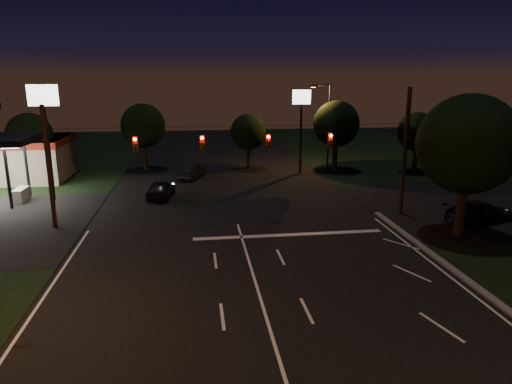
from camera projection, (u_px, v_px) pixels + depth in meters
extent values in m
plane|color=black|center=(273.00, 340.00, 17.28)|extent=(140.00, 140.00, 0.00)
cube|color=black|center=(492.00, 205.00, 35.26)|extent=(20.00, 16.00, 0.02)
cube|color=silver|center=(289.00, 235.00, 28.72)|extent=(12.00, 0.50, 0.01)
cylinder|color=black|center=(400.00, 213.00, 33.26)|extent=(0.30, 0.30, 9.00)
cylinder|color=black|center=(56.00, 227.00, 30.12)|extent=(0.28, 0.28, 8.00)
cylinder|color=black|center=(235.00, 134.00, 30.21)|extent=(24.00, 0.03, 0.03)
cylinder|color=black|center=(235.00, 126.00, 30.09)|extent=(24.00, 0.02, 0.02)
cube|color=#3F3307|center=(135.00, 144.00, 29.50)|extent=(0.32, 0.26, 1.00)
sphere|color=#FF0705|center=(135.00, 139.00, 29.26)|extent=(0.22, 0.22, 0.22)
sphere|color=black|center=(135.00, 144.00, 29.34)|extent=(0.20, 0.20, 0.20)
sphere|color=black|center=(135.00, 149.00, 29.42)|extent=(0.20, 0.20, 0.20)
cube|color=#3F3307|center=(202.00, 143.00, 30.06)|extent=(0.32, 0.26, 1.00)
sphere|color=#FF0705|center=(202.00, 138.00, 29.82)|extent=(0.22, 0.22, 0.22)
sphere|color=black|center=(202.00, 143.00, 29.90)|extent=(0.20, 0.20, 0.20)
sphere|color=black|center=(202.00, 148.00, 29.99)|extent=(0.20, 0.20, 0.20)
cube|color=#3F3307|center=(268.00, 141.00, 30.63)|extent=(0.32, 0.26, 1.00)
sphere|color=#FF0705|center=(268.00, 137.00, 30.40)|extent=(0.22, 0.22, 0.22)
sphere|color=black|center=(268.00, 142.00, 30.48)|extent=(0.20, 0.20, 0.20)
sphere|color=black|center=(268.00, 147.00, 30.56)|extent=(0.20, 0.20, 0.20)
cube|color=#3F3307|center=(330.00, 140.00, 31.19)|extent=(0.32, 0.26, 1.00)
sphere|color=#FF0705|center=(331.00, 136.00, 30.96)|extent=(0.22, 0.22, 0.22)
sphere|color=black|center=(331.00, 141.00, 31.04)|extent=(0.20, 0.20, 0.20)
sphere|color=black|center=(330.00, 145.00, 31.12)|extent=(0.20, 0.20, 0.20)
cube|color=gray|center=(21.00, 195.00, 36.12)|extent=(0.80, 2.00, 1.10)
cylinder|color=black|center=(8.00, 178.00, 33.74)|extent=(0.24, 0.24, 4.80)
cylinder|color=black|center=(27.00, 167.00, 37.59)|extent=(0.24, 0.24, 4.80)
cylinder|color=black|center=(49.00, 155.00, 35.66)|extent=(0.24, 0.24, 7.50)
cube|color=white|center=(43.00, 95.00, 34.54)|extent=(2.20, 0.30, 1.60)
cylinder|color=black|center=(301.00, 139.00, 46.27)|extent=(0.24, 0.24, 7.00)
cube|color=white|center=(302.00, 97.00, 45.24)|extent=(1.80, 0.30, 1.40)
cylinder|color=black|center=(329.00, 127.00, 48.41)|extent=(0.20, 0.20, 9.00)
cylinder|color=black|center=(322.00, 85.00, 47.23)|extent=(1.80, 0.12, 0.12)
cube|color=black|center=(313.00, 86.00, 47.13)|extent=(0.60, 0.35, 0.22)
cube|color=orange|center=(313.00, 87.00, 47.16)|extent=(0.45, 0.25, 0.04)
cylinder|color=black|center=(461.00, 205.00, 28.16)|extent=(0.60, 0.60, 4.00)
sphere|color=black|center=(468.00, 144.00, 27.23)|extent=(6.00, 6.00, 6.00)
sphere|color=black|center=(472.00, 146.00, 27.78)|extent=(4.50, 4.50, 4.50)
sphere|color=black|center=(456.00, 146.00, 27.47)|extent=(4.20, 4.20, 4.20)
cylinder|color=black|center=(33.00, 165.00, 43.37)|extent=(0.49, 0.49, 3.00)
sphere|color=black|center=(30.00, 135.00, 42.68)|extent=(4.20, 4.20, 4.20)
sphere|color=black|center=(36.00, 136.00, 43.07)|extent=(3.15, 3.15, 3.15)
sphere|color=black|center=(26.00, 136.00, 42.85)|extent=(2.94, 2.94, 2.94)
cylinder|color=black|center=(145.00, 154.00, 48.49)|extent=(0.52, 0.52, 3.25)
sphere|color=black|center=(143.00, 126.00, 47.74)|extent=(4.60, 4.60, 4.60)
sphere|color=black|center=(148.00, 127.00, 48.16)|extent=(3.45, 3.45, 3.45)
sphere|color=black|center=(139.00, 126.00, 47.92)|extent=(3.22, 3.22, 3.22)
cylinder|color=black|center=(248.00, 156.00, 49.03)|extent=(0.47, 0.47, 2.75)
sphere|color=black|center=(248.00, 132.00, 48.39)|extent=(3.80, 3.80, 3.80)
sphere|color=black|center=(251.00, 133.00, 48.74)|extent=(2.85, 2.85, 2.85)
sphere|color=black|center=(245.00, 133.00, 48.54)|extent=(2.66, 2.66, 2.66)
cylinder|color=black|center=(335.00, 154.00, 48.20)|extent=(0.53, 0.53, 3.40)
sphere|color=black|center=(336.00, 124.00, 47.41)|extent=(4.80, 4.80, 4.80)
sphere|color=black|center=(340.00, 125.00, 47.86)|extent=(3.60, 3.60, 3.60)
sphere|color=black|center=(331.00, 125.00, 47.61)|extent=(3.36, 3.36, 3.36)
cylinder|color=black|center=(415.00, 158.00, 47.39)|extent=(0.48, 0.48, 2.90)
sphere|color=black|center=(417.00, 132.00, 46.71)|extent=(4.00, 4.00, 4.00)
sphere|color=black|center=(420.00, 133.00, 47.08)|extent=(3.00, 3.00, 3.00)
sphere|color=black|center=(413.00, 132.00, 46.88)|extent=(2.80, 2.80, 2.80)
imported|color=black|center=(161.00, 189.00, 37.26)|extent=(2.44, 4.52, 1.46)
imported|color=black|center=(191.00, 171.00, 44.53)|extent=(2.93, 4.66, 1.45)
imported|color=black|center=(479.00, 212.00, 31.03)|extent=(5.59, 3.75, 1.50)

